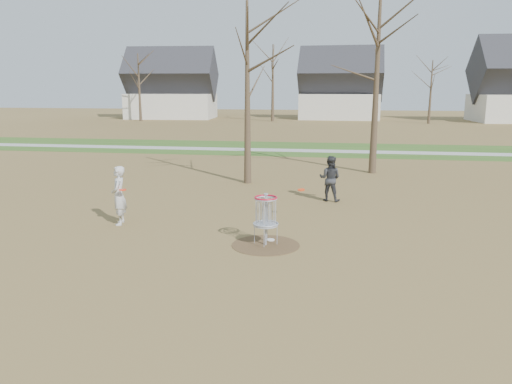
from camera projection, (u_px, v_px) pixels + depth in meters
ground at (266, 245)px, 13.10m from camera, size 160.00×160.00×0.00m
green_band at (310, 149)px, 33.38m from camera, size 160.00×8.00×0.01m
footpath at (309, 151)px, 32.42m from camera, size 160.00×1.50×0.01m
dirt_circle at (266, 245)px, 13.10m from camera, size 1.80×1.80×0.01m
player_standing at (119, 196)px, 14.92m from camera, size 0.58×0.74×1.77m
player_throwing at (330, 179)px, 18.05m from camera, size 0.91×0.78×1.65m
disc_grounded at (270, 240)px, 13.50m from camera, size 0.22×0.22×0.02m
discs_in_play at (219, 190)px, 15.01m from camera, size 5.34×1.85×0.20m
disc_golf_basket at (266, 211)px, 12.91m from camera, size 0.64×0.64×1.35m
bare_trees at (339, 73)px, 46.29m from camera, size 52.62×44.98×9.00m
houses_row at (359, 91)px, 62.47m from camera, size 56.51×10.01×7.26m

